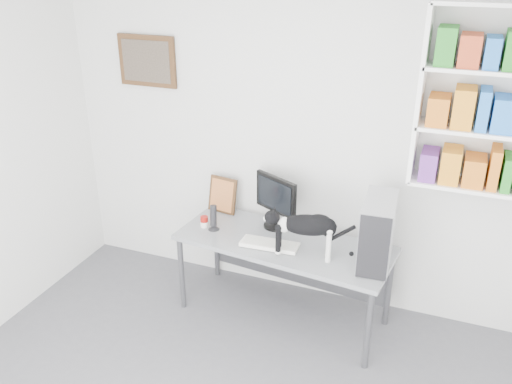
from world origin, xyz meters
The scene contains 11 objects.
room centered at (0.00, 0.00, 1.35)m, with size 4.01×4.01×2.70m.
bookshelf centered at (1.40, 1.85, 1.85)m, with size 1.03×0.28×1.24m, color white.
wall_art centered at (-1.30, 1.97, 1.90)m, with size 0.52×0.04×0.42m, color #4F3119.
desk centered at (0.05, 1.56, 0.35)m, with size 1.66×0.64×0.69m, color gray.
monitor centered at (-0.09, 1.77, 0.91)m, with size 0.42×0.20×0.45m, color black.
keyboard centered at (-0.03, 1.46, 0.71)m, with size 0.44×0.17×0.03m, color white.
pc_tower centered at (0.75, 1.53, 0.93)m, with size 0.22×0.49×0.49m, color #B3B3B8.
speaker centered at (-0.54, 1.55, 0.80)m, with size 0.09×0.09×0.22m, color black.
leaning_print centered at (-0.60, 1.87, 0.85)m, with size 0.26×0.10×0.32m, color #4F3119.
soup_can centered at (-0.63, 1.56, 0.74)m, with size 0.06×0.06×0.09m, color #9D130D.
cat centered at (0.27, 1.40, 0.87)m, with size 0.59×0.16×0.36m, color black, non-canonical shape.
Camera 1 is at (1.16, -1.90, 2.78)m, focal length 38.00 mm.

